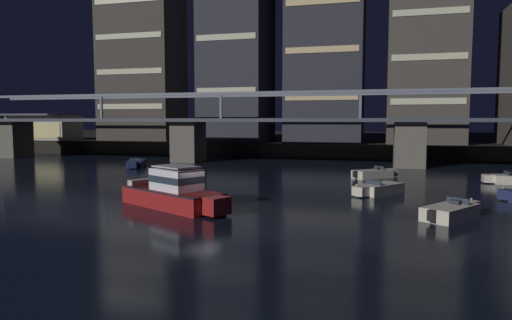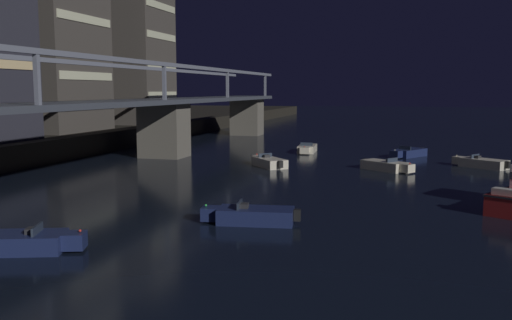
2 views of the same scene
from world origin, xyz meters
The scene contains 9 objects.
river_bridge centered at (0.00, 32.29, 4.28)m, with size 93.92×6.40×9.38m.
tower_east_low centered at (33.43, 47.23, 12.37)m, with size 9.49×11.90×20.64m.
speedboat_near_center centered at (10.63, 20.15, 0.41)m, with size 4.54×4.21×1.16m.
speedboat_near_right centered at (15.25, 1.66, 0.41)m, with size 3.88×4.75×1.16m.
speedboat_mid_left centered at (21.79, 8.03, 0.41)m, with size 4.81×3.76×1.16m.
speedboat_mid_right centered at (-10.26, 15.56, 0.41)m, with size 2.35×5.23×1.16m.
speedboat_far_left centered at (11.07, 9.75, 0.41)m, with size 3.98×4.70×1.16m.
speedboat_far_center centered at (-17.87, 23.58, 0.41)m, with size 3.02×5.11×1.16m.
speedboat_far_right centered at (22.92, 18.91, 0.41)m, with size 5.22×2.07×1.16m.
Camera 2 is at (-37.26, 7.60, 6.92)m, focal length 38.73 mm.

